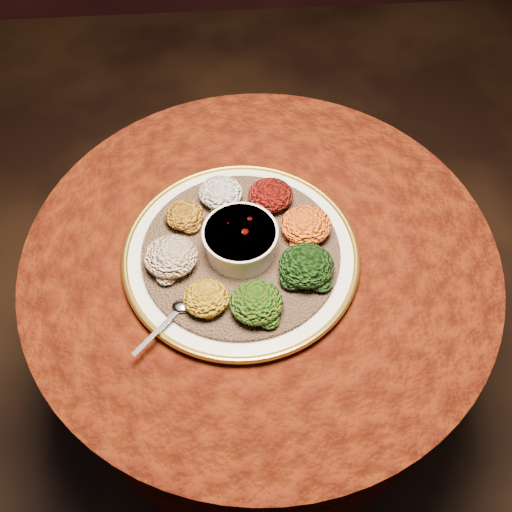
{
  "coord_description": "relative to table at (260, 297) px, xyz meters",
  "views": [
    {
      "loc": [
        -0.05,
        -0.65,
        1.68
      ],
      "look_at": [
        -0.01,
        -0.03,
        0.76
      ],
      "focal_mm": 40.0,
      "sensor_mm": 36.0,
      "label": 1
    }
  ],
  "objects": [
    {
      "name": "portion_timatim",
      "position": [
        -0.17,
        -0.04,
        0.23
      ],
      "size": [
        0.1,
        0.1,
        0.05
      ],
      "primitive_type": "ellipsoid",
      "color": "maroon",
      "rests_on": "injera"
    },
    {
      "name": "injera",
      "position": [
        -0.04,
        -0.01,
        0.2
      ],
      "size": [
        0.48,
        0.48,
        0.01
      ],
      "primitive_type": "cylinder",
      "rotation": [
        0.0,
        0.0,
        0.27
      ],
      "color": "brown",
      "rests_on": "platter"
    },
    {
      "name": "portion_tikil",
      "position": [
        0.09,
        0.02,
        0.23
      ],
      "size": [
        0.1,
        0.1,
        0.05
      ],
      "primitive_type": "ellipsoid",
      "color": "orange",
      "rests_on": "injera"
    },
    {
      "name": "portion_shiro",
      "position": [
        -0.15,
        0.07,
        0.23
      ],
      "size": [
        0.08,
        0.08,
        0.04
      ],
      "primitive_type": "ellipsoid",
      "color": "#9E6813",
      "rests_on": "injera"
    },
    {
      "name": "portion_kik",
      "position": [
        -0.11,
        -0.13,
        0.23
      ],
      "size": [
        0.08,
        0.08,
        0.04
      ],
      "primitive_type": "ellipsoid",
      "color": "#BA8510",
      "rests_on": "injera"
    },
    {
      "name": "portion_mixveg",
      "position": [
        -0.02,
        -0.15,
        0.23
      ],
      "size": [
        0.1,
        0.09,
        0.05
      ],
      "primitive_type": "ellipsoid",
      "color": "#AC2E0B",
      "rests_on": "injera"
    },
    {
      "name": "platter",
      "position": [
        -0.04,
        -0.01,
        0.19
      ],
      "size": [
        0.5,
        0.5,
        0.02
      ],
      "rotation": [
        0.0,
        0.0,
        -0.11
      ],
      "color": "silver",
      "rests_on": "table"
    },
    {
      "name": "table",
      "position": [
        0.0,
        0.0,
        0.0
      ],
      "size": [
        0.96,
        0.96,
        0.73
      ],
      "color": "black",
      "rests_on": "ground"
    },
    {
      "name": "portion_kitfo",
      "position": [
        0.03,
        0.1,
        0.23
      ],
      "size": [
        0.09,
        0.09,
        0.04
      ],
      "primitive_type": "ellipsoid",
      "color": "black",
      "rests_on": "injera"
    },
    {
      "name": "portion_ayib",
      "position": [
        -0.07,
        0.12,
        0.23
      ],
      "size": [
        0.09,
        0.09,
        0.04
      ],
      "primitive_type": "ellipsoid",
      "color": "silver",
      "rests_on": "injera"
    },
    {
      "name": "portion_gomen",
      "position": [
        0.08,
        -0.07,
        0.23
      ],
      "size": [
        0.11,
        0.1,
        0.05
      ],
      "primitive_type": "ellipsoid",
      "color": "black",
      "rests_on": "injera"
    },
    {
      "name": "spoon",
      "position": [
        -0.16,
        -0.14,
        0.21
      ],
      "size": [
        0.11,
        0.11,
        0.01
      ],
      "rotation": [
        0.0,
        0.0,
        -2.32
      ],
      "color": "silver",
      "rests_on": "injera"
    },
    {
      "name": "stew_bowl",
      "position": [
        -0.04,
        -0.01,
        0.24
      ],
      "size": [
        0.14,
        0.14,
        0.06
      ],
      "color": "silver",
      "rests_on": "injera"
    }
  ]
}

